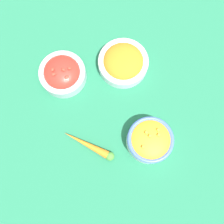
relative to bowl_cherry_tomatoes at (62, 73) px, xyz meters
name	(u,v)px	position (x,y,z in m)	size (l,w,h in m)	color
ground_plane	(112,114)	(-0.20, -0.03, -0.03)	(3.00, 3.00, 0.00)	#23704C
bowl_cherry_tomatoes	(62,73)	(0.00, 0.00, 0.00)	(0.15, 0.15, 0.08)	#B2C1CC
bowl_squash	(150,140)	(-0.34, -0.05, 0.00)	(0.14, 0.14, 0.07)	silver
bowl_carrots	(123,62)	(-0.10, -0.17, 0.00)	(0.16, 0.16, 0.06)	silver
loose_carrot	(90,146)	(-0.23, 0.09, -0.02)	(0.16, 0.08, 0.03)	orange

